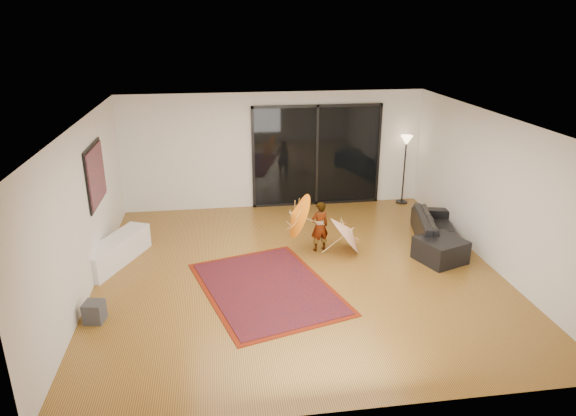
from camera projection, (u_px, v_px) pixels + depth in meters
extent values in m
plane|color=#A0702B|center=(298.00, 271.00, 9.14)|extent=(7.00, 7.00, 0.00)
plane|color=white|center=(299.00, 121.00, 8.20)|extent=(7.00, 7.00, 0.00)
plane|color=silver|center=(274.00, 151.00, 11.92)|extent=(7.00, 0.00, 7.00)
plane|color=silver|center=(352.00, 309.00, 5.42)|extent=(7.00, 0.00, 7.00)
plane|color=silver|center=(83.00, 210.00, 8.20)|extent=(0.00, 7.00, 7.00)
plane|color=silver|center=(492.00, 191.00, 9.14)|extent=(0.00, 7.00, 7.00)
cube|color=black|center=(317.00, 156.00, 12.08)|extent=(3.00, 0.04, 2.40)
cube|color=black|center=(318.00, 106.00, 11.65)|extent=(3.06, 0.06, 0.06)
cube|color=black|center=(316.00, 203.00, 12.47)|extent=(3.06, 0.06, 0.06)
cube|color=black|center=(317.00, 156.00, 12.06)|extent=(0.06, 0.06, 2.40)
cube|color=black|center=(95.00, 175.00, 9.03)|extent=(0.02, 1.28, 1.08)
cube|color=#1E4C39|center=(96.00, 175.00, 9.03)|extent=(0.03, 1.18, 0.98)
cube|color=white|center=(116.00, 251.00, 9.39)|extent=(1.09, 1.72, 0.47)
cube|color=#424244|center=(94.00, 312.00, 7.59)|extent=(0.32, 0.32, 0.31)
cube|color=#631808|center=(267.00, 288.00, 8.56)|extent=(2.68, 3.22, 0.01)
cube|color=maroon|center=(267.00, 288.00, 8.56)|extent=(2.48, 3.02, 0.02)
imported|color=black|center=(437.00, 229.00, 10.23)|extent=(1.20, 2.09, 0.58)
cube|color=black|center=(440.00, 250.00, 9.48)|extent=(0.97, 0.97, 0.43)
cylinder|color=black|center=(402.00, 202.00, 12.57)|extent=(0.29, 0.29, 0.03)
cylinder|color=black|center=(404.00, 173.00, 12.31)|extent=(0.04, 0.04, 1.53)
cone|color=#FFD899|center=(407.00, 140.00, 12.03)|extent=(0.29, 0.29, 0.22)
imported|color=#999999|center=(320.00, 226.00, 9.81)|extent=(0.41, 0.32, 1.00)
cone|color=orange|center=(292.00, 217.00, 9.61)|extent=(0.51, 0.88, 0.88)
cylinder|color=tan|center=(292.00, 234.00, 9.72)|extent=(0.47, 0.02, 0.22)
cylinder|color=tan|center=(292.00, 212.00, 9.57)|extent=(0.06, 0.02, 0.04)
cone|color=silver|center=(352.00, 227.00, 9.75)|extent=(0.67, 0.84, 0.78)
cylinder|color=tan|center=(351.00, 245.00, 9.88)|extent=(0.45, 0.02, 0.36)
cylinder|color=tan|center=(352.00, 222.00, 9.71)|extent=(0.05, 0.02, 0.05)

